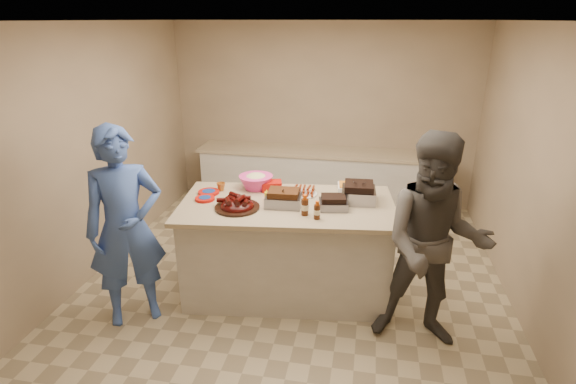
% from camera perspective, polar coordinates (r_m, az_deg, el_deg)
% --- Properties ---
extents(room, '(4.50, 5.00, 2.70)m').
position_cam_1_polar(room, '(5.03, 0.64, -11.52)').
color(room, tan).
rests_on(room, ground).
extents(back_counter, '(3.60, 0.64, 0.90)m').
position_cam_1_polar(back_counter, '(6.80, 3.88, 1.64)').
color(back_counter, beige).
rests_on(back_counter, ground).
extents(island, '(2.24, 1.36, 1.01)m').
position_cam_1_polar(island, '(4.93, -0.11, -12.28)').
color(island, beige).
rests_on(island, ground).
extents(rib_platter, '(0.57, 0.57, 0.17)m').
position_cam_1_polar(rib_platter, '(4.36, -6.45, -2.08)').
color(rib_platter, '#3E0705').
rests_on(rib_platter, island).
extents(pulled_pork_tray, '(0.36, 0.28, 0.10)m').
position_cam_1_polar(pulled_pork_tray, '(4.40, -0.56, -1.72)').
color(pulled_pork_tray, '#47230F').
rests_on(pulled_pork_tray, island).
extents(brisket_tray, '(0.30, 0.26, 0.08)m').
position_cam_1_polar(brisket_tray, '(4.35, 5.74, -2.10)').
color(brisket_tray, black).
rests_on(brisket_tray, island).
extents(roasting_pan, '(0.35, 0.35, 0.13)m').
position_cam_1_polar(roasting_pan, '(4.56, 8.89, -1.15)').
color(roasting_pan, gray).
rests_on(roasting_pan, island).
extents(coleslaw_bowl, '(0.41, 0.41, 0.25)m').
position_cam_1_polar(coleslaw_bowl, '(4.85, -4.06, 0.43)').
color(coleslaw_bowl, '#DC348B').
rests_on(coleslaw_bowl, island).
extents(sausage_plate, '(0.28, 0.28, 0.05)m').
position_cam_1_polar(sausage_plate, '(4.68, 1.99, -0.32)').
color(sausage_plate, silver).
rests_on(sausage_plate, island).
extents(mac_cheese_dish, '(0.32, 0.25, 0.08)m').
position_cam_1_polar(mac_cheese_dish, '(4.83, 8.13, 0.17)').
color(mac_cheese_dish, orange).
rests_on(mac_cheese_dish, island).
extents(bbq_bottle_a, '(0.06, 0.06, 0.17)m').
position_cam_1_polar(bbq_bottle_a, '(4.12, 3.68, -3.41)').
color(bbq_bottle_a, '#3C1B0A').
rests_on(bbq_bottle_a, island).
extents(bbq_bottle_b, '(0.07, 0.07, 0.20)m').
position_cam_1_polar(bbq_bottle_b, '(4.20, 2.14, -2.92)').
color(bbq_bottle_b, '#3C1B0A').
rests_on(bbq_bottle_b, island).
extents(mustard_bottle, '(0.05, 0.05, 0.12)m').
position_cam_1_polar(mustard_bottle, '(4.52, -2.72, -1.10)').
color(mustard_bottle, yellow).
rests_on(mustard_bottle, island).
extents(sauce_bowl, '(0.14, 0.06, 0.13)m').
position_cam_1_polar(sauce_bowl, '(4.65, 0.45, -0.46)').
color(sauce_bowl, silver).
rests_on(sauce_bowl, island).
extents(plate_stack_large, '(0.24, 0.24, 0.03)m').
position_cam_1_polar(plate_stack_large, '(4.78, -10.02, -0.17)').
color(plate_stack_large, '#A90E07').
rests_on(plate_stack_large, island).
extents(plate_stack_small, '(0.22, 0.22, 0.03)m').
position_cam_1_polar(plate_stack_small, '(4.61, -10.50, -1.00)').
color(plate_stack_small, '#A90E07').
rests_on(plate_stack_small, island).
extents(plastic_cup, '(0.10, 0.10, 0.09)m').
position_cam_1_polar(plastic_cup, '(4.83, -8.47, 0.19)').
color(plastic_cup, '#955019').
rests_on(plastic_cup, island).
extents(basket_stack, '(0.24, 0.20, 0.10)m').
position_cam_1_polar(basket_stack, '(4.79, -2.06, 0.20)').
color(basket_stack, '#A90E07').
rests_on(basket_stack, island).
extents(guest_blue, '(1.63, 1.96, 0.45)m').
position_cam_1_polar(guest_blue, '(4.80, -18.48, -14.60)').
color(guest_blue, '#3C5DB0').
rests_on(guest_blue, ground).
extents(guest_gray, '(0.99, 1.94, 0.72)m').
position_cam_1_polar(guest_gray, '(4.48, 16.65, -17.26)').
color(guest_gray, '#534F4A').
rests_on(guest_gray, ground).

